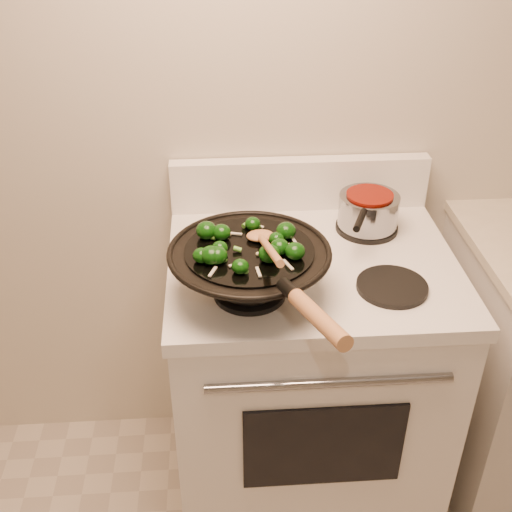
{
  "coord_description": "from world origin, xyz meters",
  "views": [
    {
      "loc": [
        -0.28,
        -0.27,
        1.86
      ],
      "look_at": [
        -0.19,
        1.03,
        1.03
      ],
      "focal_mm": 45.0,
      "sensor_mm": 36.0,
      "label": 1
    }
  ],
  "objects": [
    {
      "name": "wok",
      "position": [
        -0.21,
        1.02,
        1.0
      ],
      "size": [
        0.4,
        0.64,
        0.2
      ],
      "color": "black",
      "rests_on": "stove"
    },
    {
      "name": "saucepan",
      "position": [
        0.15,
        1.32,
        0.98
      ],
      "size": [
        0.17,
        0.27,
        0.1
      ],
      "color": "gray",
      "rests_on": "stove"
    },
    {
      "name": "stirfry",
      "position": [
        -0.22,
        1.01,
        1.07
      ],
      "size": [
        0.26,
        0.25,
        0.05
      ],
      "color": "#0A3308",
      "rests_on": "wok"
    },
    {
      "name": "wooden_spoon",
      "position": [
        -0.17,
        0.98,
        1.09
      ],
      "size": [
        0.07,
        0.31,
        0.12
      ],
      "color": "#A86D42",
      "rests_on": "wok"
    },
    {
      "name": "stove",
      "position": [
        -0.03,
        1.17,
        0.47
      ],
      "size": [
        0.78,
        0.67,
        1.08
      ],
      "color": "white",
      "rests_on": "ground"
    }
  ]
}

